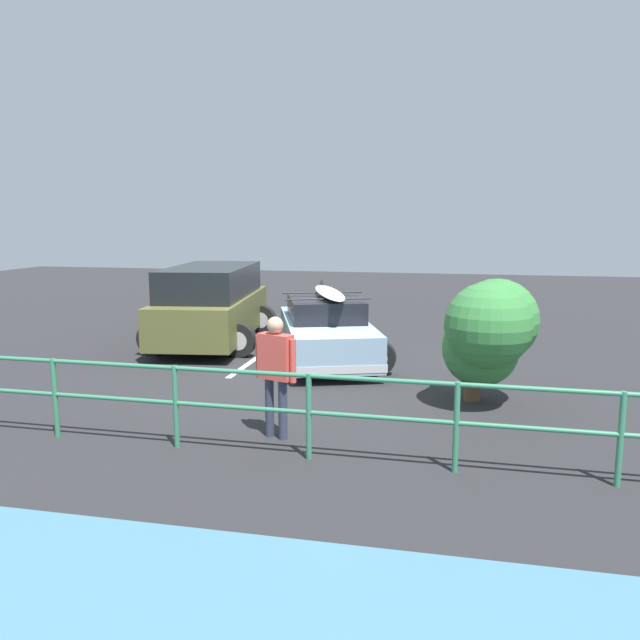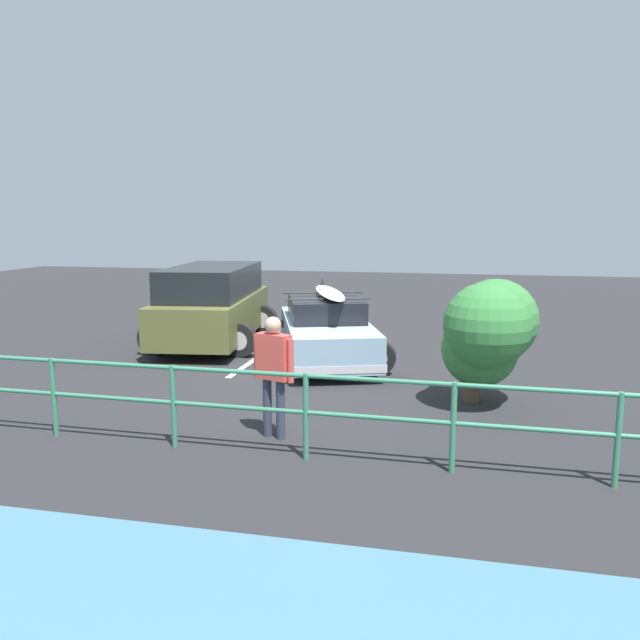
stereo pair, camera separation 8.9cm
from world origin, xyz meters
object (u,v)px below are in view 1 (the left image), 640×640
suv_car (212,304)px  bush_near_left (487,330)px  person_bystander (276,366)px  sedan_car (326,330)px

suv_car → bush_near_left: bearing=149.0°
person_bystander → suv_car: bearing=-61.0°
suv_car → person_bystander: (-3.24, 5.84, 0.05)m
suv_car → bush_near_left: 7.05m
sedan_car → bush_near_left: size_ratio=2.22×
bush_near_left → suv_car: bearing=-31.0°
sedan_car → person_bystander: person_bystander is taller
suv_car → person_bystander: 6.68m
person_bystander → bush_near_left: size_ratio=0.82×
person_bystander → bush_near_left: (-2.80, -2.21, 0.19)m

